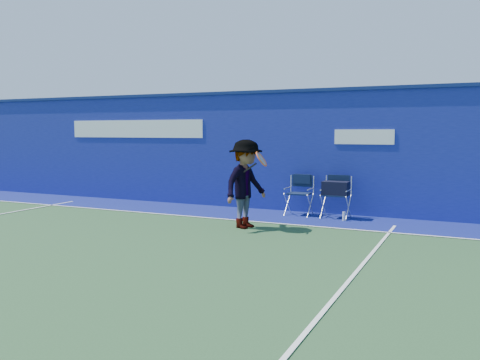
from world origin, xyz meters
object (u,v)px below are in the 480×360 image
at_px(tennis_player, 246,184).
at_px(directors_chair_right, 336,201).
at_px(directors_chair_left, 299,202).
at_px(water_bottle, 344,216).

bearing_deg(tennis_player, directors_chair_right, 53.62).
bearing_deg(directors_chair_right, tennis_player, -126.38).
xyz_separation_m(directors_chair_left, directors_chair_right, (0.92, -0.08, 0.09)).
height_order(directors_chair_right, water_bottle, directors_chair_right).
bearing_deg(water_bottle, tennis_player, -135.58).
bearing_deg(directors_chair_left, tennis_player, -104.27).
height_order(directors_chair_left, tennis_player, tennis_player).
distance_m(directors_chair_left, water_bottle, 1.26).
height_order(directors_chair_left, water_bottle, directors_chair_left).
bearing_deg(tennis_player, directors_chair_left, 75.73).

